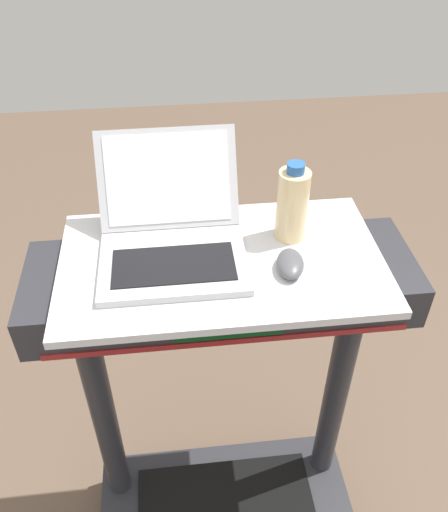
% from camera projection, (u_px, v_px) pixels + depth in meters
% --- Properties ---
extents(desk_board, '(0.73, 0.42, 0.02)m').
position_uv_depth(desk_board, '(222.00, 262.00, 1.23)').
color(desk_board, silver).
rests_on(desk_board, treadmill_base).
extents(laptop, '(0.32, 0.35, 0.22)m').
position_uv_depth(laptop, '(172.00, 234.00, 1.21)').
color(laptop, '#B7B7BC').
rests_on(laptop, desk_board).
extents(computer_mouse, '(0.08, 0.11, 0.03)m').
position_uv_depth(computer_mouse, '(290.00, 264.00, 1.18)').
color(computer_mouse, '#4C4C51').
rests_on(computer_mouse, desk_board).
extents(water_bottle, '(0.07, 0.07, 0.19)m').
position_uv_depth(water_bottle, '(292.00, 204.00, 1.23)').
color(water_bottle, beige).
rests_on(water_bottle, desk_board).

